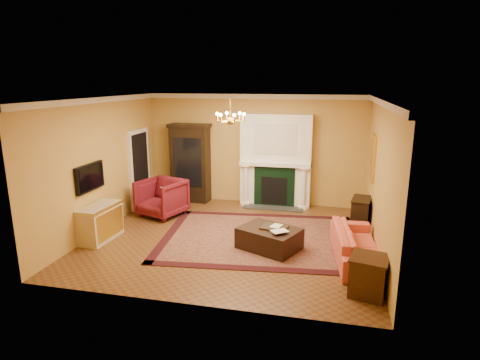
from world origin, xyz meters
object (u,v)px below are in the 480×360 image
(commode, at_px, (100,223))
(leather_ottoman, at_px, (269,238))
(pedestal_table, at_px, (168,197))
(end_table, at_px, (368,277))
(china_cabinet, at_px, (190,165))
(coral_sofa, at_px, (358,240))
(console_table, at_px, (361,215))
(wingback_armchair, at_px, (161,196))

(commode, bearing_deg, leather_ottoman, 7.84)
(pedestal_table, bearing_deg, end_table, -34.26)
(china_cabinet, bearing_deg, leather_ottoman, -44.94)
(pedestal_table, distance_m, leather_ottoman, 3.47)
(pedestal_table, height_order, coral_sofa, coral_sofa)
(console_table, xyz_separation_m, leather_ottoman, (-1.88, -1.54, -0.13))
(coral_sofa, relative_size, leather_ottoman, 1.81)
(pedestal_table, relative_size, console_table, 0.94)
(china_cabinet, xyz_separation_m, commode, (-0.94, -3.19, -0.67))
(commode, bearing_deg, china_cabinet, 76.82)
(pedestal_table, xyz_separation_m, console_table, (4.83, -0.27, -0.03))
(wingback_armchair, bearing_deg, coral_sofa, 0.14)
(leather_ottoman, bearing_deg, china_cabinet, 157.44)
(china_cabinet, distance_m, wingback_armchair, 1.55)
(leather_ottoman, bearing_deg, commode, -150.84)
(commode, height_order, console_table, commode)
(wingback_armchair, height_order, coral_sofa, wingback_armchair)
(china_cabinet, relative_size, leather_ottoman, 1.82)
(coral_sofa, xyz_separation_m, leather_ottoman, (-1.72, 0.14, -0.18))
(china_cabinet, xyz_separation_m, coral_sofa, (4.42, -3.03, -0.64))
(end_table, bearing_deg, coral_sofa, 94.21)
(commode, height_order, end_table, commode)
(end_table, bearing_deg, wingback_armchair, 148.73)
(pedestal_table, relative_size, coral_sofa, 0.33)
(commode, xyz_separation_m, leather_ottoman, (3.63, 0.30, -0.15))
(leather_ottoman, bearing_deg, pedestal_table, 173.00)
(end_table, height_order, console_table, console_table)
(wingback_armchair, distance_m, commode, 1.89)
(china_cabinet, xyz_separation_m, wingback_armchair, (-0.28, -1.42, -0.53))
(wingback_armchair, bearing_deg, end_table, -12.26)
(pedestal_table, distance_m, commode, 2.21)
(china_cabinet, height_order, console_table, china_cabinet)
(pedestal_table, height_order, end_table, pedestal_table)
(console_table, bearing_deg, wingback_armchair, -169.27)
(pedestal_table, height_order, console_table, console_table)
(leather_ottoman, bearing_deg, console_table, 63.78)
(pedestal_table, distance_m, console_table, 4.84)
(end_table, bearing_deg, china_cabinet, 136.15)
(coral_sofa, distance_m, console_table, 1.68)
(commode, bearing_deg, end_table, -8.71)
(wingback_armchair, relative_size, console_table, 1.42)
(pedestal_table, relative_size, leather_ottoman, 0.59)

